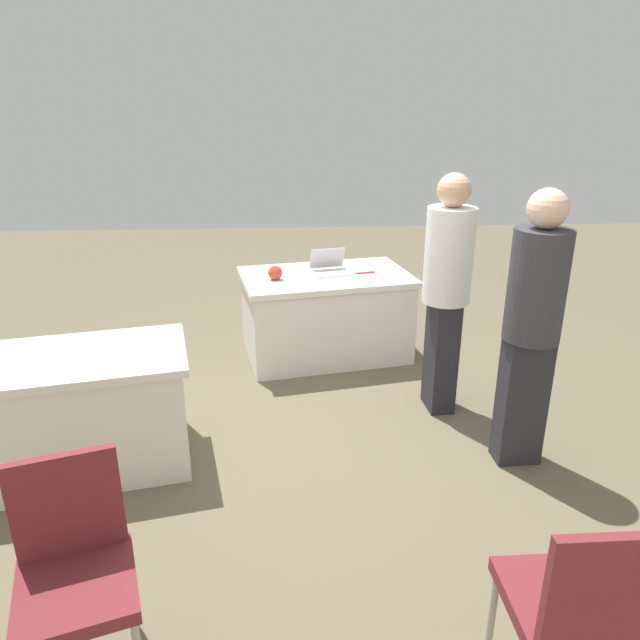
{
  "coord_description": "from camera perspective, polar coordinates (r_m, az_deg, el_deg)",
  "views": [
    {
      "loc": [
        0.12,
        3.51,
        2.23
      ],
      "look_at": [
        -0.1,
        0.0,
        0.9
      ],
      "focal_mm": 33.01,
      "sensor_mm": 36.0,
      "label": 1
    }
  ],
  "objects": [
    {
      "name": "person_attendee_standing",
      "position": [
        3.76,
        19.93,
        0.17
      ],
      "size": [
        0.35,
        0.35,
        1.76
      ],
      "rotation": [
        0.0,
        0.0,
        0.03
      ],
      "color": "#26262D",
      "rests_on": "ground"
    },
    {
      "name": "yarn_ball",
      "position": [
        5.06,
        -4.36,
        4.59
      ],
      "size": [
        0.12,
        0.12,
        0.12
      ],
      "primitive_type": "sphere",
      "color": "#B2382D",
      "rests_on": "table_foreground"
    },
    {
      "name": "table_foreground",
      "position": [
        5.34,
        0.54,
        0.53
      ],
      "size": [
        1.61,
        1.16,
        0.77
      ],
      "rotation": [
        0.0,
        0.0,
        0.19
      ],
      "color": "silver",
      "rests_on": "ground"
    },
    {
      "name": "person_attendee_browsing",
      "position": [
        4.29,
        12.18,
        3.47
      ],
      "size": [
        0.36,
        0.36,
        1.76
      ],
      "rotation": [
        0.0,
        0.0,
        4.78
      ],
      "color": "#26262D",
      "rests_on": "ground"
    },
    {
      "name": "scissors_red",
      "position": [
        5.27,
        4.38,
        4.59
      ],
      "size": [
        0.18,
        0.08,
        0.01
      ],
      "primitive_type": "cube",
      "rotation": [
        0.0,
        0.0,
        0.26
      ],
      "color": "red",
      "rests_on": "table_foreground"
    },
    {
      "name": "chair_by_pillar",
      "position": [
        2.46,
        23.89,
        -23.94
      ],
      "size": [
        0.44,
        0.44,
        0.98
      ],
      "rotation": [
        0.0,
        0.0,
        3.14
      ],
      "color": "#9E9993",
      "rests_on": "ground"
    },
    {
      "name": "laptop_silver",
      "position": [
        5.25,
        0.99,
        5.01
      ],
      "size": [
        0.37,
        0.35,
        0.21
      ],
      "rotation": [
        0.0,
        0.0,
        0.21
      ],
      "color": "silver",
      "rests_on": "table_foreground"
    },
    {
      "name": "table_mid_right",
      "position": [
        4.07,
        -25.87,
        -8.44
      ],
      "size": [
        1.99,
        1.14,
        0.77
      ],
      "rotation": [
        0.0,
        0.0,
        0.2
      ],
      "color": "silver",
      "rests_on": "ground"
    },
    {
      "name": "ground_plane",
      "position": [
        4.15,
        -1.35,
        -11.7
      ],
      "size": [
        14.4,
        14.4,
        0.0
      ],
      "primitive_type": "plane",
      "color": "brown"
    },
    {
      "name": "chair_tucked_left",
      "position": [
        2.64,
        -22.77,
        -20.85
      ],
      "size": [
        0.55,
        0.55,
        0.95
      ],
      "rotation": [
        0.0,
        0.0,
        0.31
      ],
      "color": "#9E9993",
      "rests_on": "ground"
    }
  ]
}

